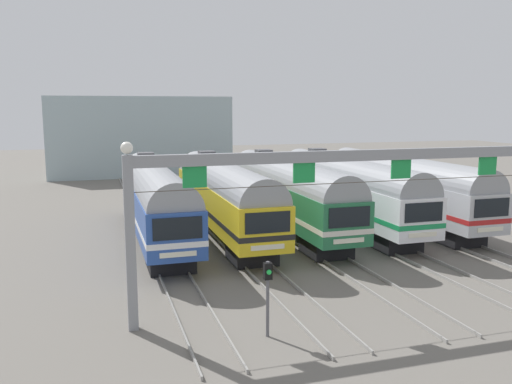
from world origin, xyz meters
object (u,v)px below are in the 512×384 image
object	(u,v)px
commuter_train_stainless	(402,185)
yard_signal_mast	(268,284)
commuter_train_white	(346,188)
commuter_train_yellow	(223,194)
catenary_gantry	(401,177)
commuter_train_green	(287,191)
commuter_train_blue	(155,197)

from	to	relation	value
commuter_train_stainless	yard_signal_mast	world-z (taller)	commuter_train_stainless
commuter_train_white	commuter_train_stainless	bearing A→B (deg)	-0.06
commuter_train_yellow	commuter_train_white	distance (m)	8.68
commuter_train_white	catenary_gantry	world-z (taller)	catenary_gantry
commuter_train_yellow	yard_signal_mast	world-z (taller)	commuter_train_yellow
commuter_train_yellow	commuter_train_green	bearing A→B (deg)	0.00
commuter_train_blue	commuter_train_stainless	bearing A→B (deg)	-0.01
commuter_train_green	commuter_train_stainless	xyz separation A→B (m)	(8.68, -0.00, -0.00)
commuter_train_yellow	commuter_train_white	size ratio (longest dim) A/B	1.00
commuter_train_green	catenary_gantry	bearing A→B (deg)	-90.00
commuter_train_stainless	catenary_gantry	distance (m)	16.25
commuter_train_stainless	catenary_gantry	world-z (taller)	catenary_gantry
catenary_gantry	yard_signal_mast	xyz separation A→B (m)	(-6.51, -2.06, -3.32)
commuter_train_green	commuter_train_stainless	distance (m)	8.68
commuter_train_blue	catenary_gantry	size ratio (longest dim) A/B	0.80
commuter_train_blue	commuter_train_yellow	distance (m)	4.34
commuter_train_green	commuter_train_white	size ratio (longest dim) A/B	1.00
commuter_train_stainless	catenary_gantry	size ratio (longest dim) A/B	0.80
commuter_train_yellow	catenary_gantry	world-z (taller)	catenary_gantry
commuter_train_yellow	commuter_train_green	xyz separation A→B (m)	(4.34, 0.00, 0.00)
commuter_train_green	commuter_train_blue	bearing A→B (deg)	180.00
commuter_train_stainless	yard_signal_mast	bearing A→B (deg)	-134.33
commuter_train_green	commuter_train_white	bearing A→B (deg)	0.00
commuter_train_white	commuter_train_green	bearing A→B (deg)	180.00
commuter_train_blue	commuter_train_yellow	xyz separation A→B (m)	(4.34, 0.00, 0.00)
commuter_train_blue	commuter_train_green	world-z (taller)	same
commuter_train_blue	yard_signal_mast	distance (m)	15.73
commuter_train_green	commuter_train_stainless	size ratio (longest dim) A/B	1.00
commuter_train_blue	catenary_gantry	world-z (taller)	catenary_gantry
commuter_train_white	catenary_gantry	bearing A→B (deg)	-107.83
commuter_train_blue	commuter_train_green	distance (m)	8.68
commuter_train_green	yard_signal_mast	xyz separation A→B (m)	(-6.51, -15.56, -0.73)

